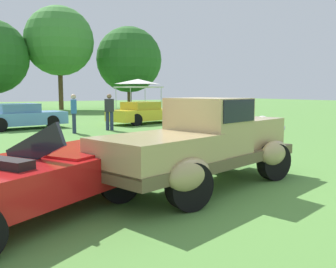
{
  "coord_description": "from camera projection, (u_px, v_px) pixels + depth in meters",
  "views": [
    {
      "loc": [
        -4.37,
        -5.89,
        1.84
      ],
      "look_at": [
        -0.23,
        0.82,
        0.93
      ],
      "focal_mm": 40.23,
      "sensor_mm": 36.0,
      "label": 1
    }
  ],
  "objects": [
    {
      "name": "ground_plane",
      "position": [
        199.0,
        184.0,
        7.47
      ],
      "size": [
        120.0,
        120.0,
        0.0
      ],
      "primitive_type": "plane",
      "color": "#568C3D"
    },
    {
      "name": "feature_pickup_truck",
      "position": [
        205.0,
        142.0,
        7.16
      ],
      "size": [
        4.79,
        2.7,
        1.7
      ],
      "color": "brown",
      "rests_on": "ground_plane"
    },
    {
      "name": "neighbor_convertible",
      "position": [
        29.0,
        177.0,
        5.52
      ],
      "size": [
        4.5,
        3.51,
        1.4
      ],
      "color": "red",
      "rests_on": "ground_plane"
    },
    {
      "name": "show_car_skyblue",
      "position": [
        21.0,
        117.0,
        18.07
      ],
      "size": [
        4.3,
        2.3,
        1.22
      ],
      "color": "#669EDB",
      "rests_on": "ground_plane"
    },
    {
      "name": "show_car_yellow",
      "position": [
        143.0,
        113.0,
        20.96
      ],
      "size": [
        4.34,
        2.69,
        1.22
      ],
      "color": "yellow",
      "rests_on": "ground_plane"
    },
    {
      "name": "spectator_near_truck",
      "position": [
        74.0,
        112.0,
        16.24
      ],
      "size": [
        0.36,
        0.46,
        1.69
      ],
      "color": "#283351",
      "rests_on": "ground_plane"
    },
    {
      "name": "spectator_between_cars",
      "position": [
        109.0,
        111.0,
        17.42
      ],
      "size": [
        0.47,
        0.42,
        1.69
      ],
      "color": "#283351",
      "rests_on": "ground_plane"
    },
    {
      "name": "canopy_tent_center_field",
      "position": [
        138.0,
        83.0,
        28.34
      ],
      "size": [
        2.82,
        2.82,
        2.71
      ],
      "color": "#B7B7BC",
      "rests_on": "ground_plane"
    },
    {
      "name": "treeline_center",
      "position": [
        59.0,
        41.0,
        35.74
      ],
      "size": [
        6.54,
        6.54,
        9.79
      ],
      "color": "brown",
      "rests_on": "ground_plane"
    },
    {
      "name": "treeline_mid_right",
      "position": [
        129.0,
        60.0,
        39.06
      ],
      "size": [
        6.76,
        6.76,
        8.41
      ],
      "color": "brown",
      "rests_on": "ground_plane"
    }
  ]
}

